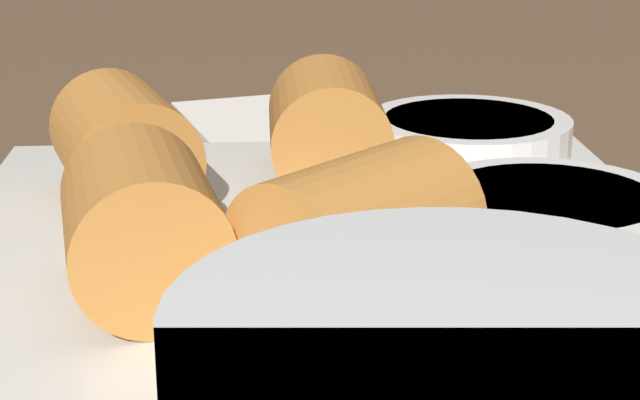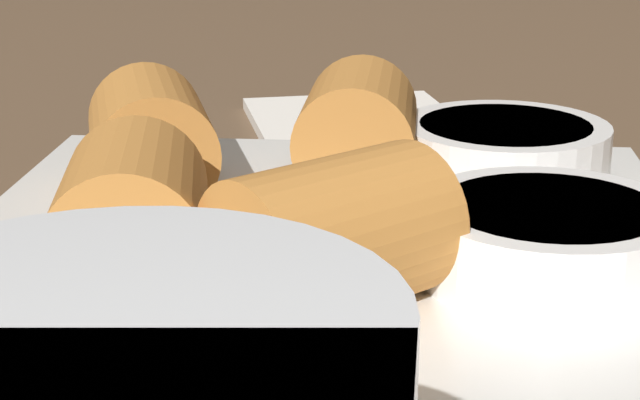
% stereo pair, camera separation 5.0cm
% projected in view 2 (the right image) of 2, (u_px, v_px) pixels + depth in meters
% --- Properties ---
extents(table_surface, '(1.80, 1.40, 0.02)m').
position_uv_depth(table_surface, '(381.00, 356.00, 0.33)').
color(table_surface, brown).
rests_on(table_surface, ground).
extents(serving_plate, '(0.27, 0.25, 0.01)m').
position_uv_depth(serving_plate, '(320.00, 273.00, 0.35)').
color(serving_plate, silver).
rests_on(serving_plate, table_surface).
extents(roll_front_left, '(0.07, 0.06, 0.05)m').
position_uv_depth(roll_front_left, '(132.00, 210.00, 0.32)').
color(roll_front_left, '#B77533').
rests_on(roll_front_left, serving_plate).
extents(roll_front_right, '(0.08, 0.08, 0.05)m').
position_uv_depth(roll_front_right, '(344.00, 234.00, 0.30)').
color(roll_front_right, '#B77533').
rests_on(roll_front_right, serving_plate).
extents(roll_back_left, '(0.08, 0.06, 0.05)m').
position_uv_depth(roll_back_left, '(150.00, 135.00, 0.40)').
color(roll_back_left, '#B77533').
rests_on(roll_back_left, serving_plate).
extents(roll_back_right, '(0.07, 0.05, 0.05)m').
position_uv_depth(roll_back_right, '(358.00, 125.00, 0.42)').
color(roll_back_right, '#B77533').
rests_on(roll_back_right, serving_plate).
extents(dipping_bowl_near, '(0.08, 0.08, 0.02)m').
position_uv_depth(dipping_bowl_near, '(549.00, 237.00, 0.33)').
color(dipping_bowl_near, white).
rests_on(dipping_bowl_near, serving_plate).
extents(dipping_bowl_far, '(0.08, 0.08, 0.02)m').
position_uv_depth(dipping_bowl_far, '(504.00, 149.00, 0.42)').
color(dipping_bowl_far, white).
rests_on(dipping_bowl_far, serving_plate).
extents(napkin, '(0.15, 0.13, 0.01)m').
position_uv_depth(napkin, '(358.00, 126.00, 0.55)').
color(napkin, silver).
rests_on(napkin, table_surface).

